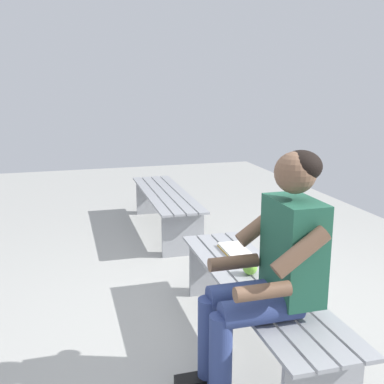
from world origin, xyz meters
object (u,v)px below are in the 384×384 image
(person_seated, at_px, (270,266))
(apple, at_px, (250,267))
(bench_near, at_px, (255,296))
(book_open, at_px, (238,253))
(bench_far, at_px, (166,202))

(person_seated, relative_size, apple, 14.06)
(bench_near, height_order, apple, apple)
(book_open, bearing_deg, apple, 171.03)
(person_seated, xyz_separation_m, apple, (0.47, -0.10, -0.20))
(book_open, bearing_deg, bench_near, 173.55)
(bench_far, bearing_deg, bench_near, 180.00)
(person_seated, xyz_separation_m, book_open, (0.79, -0.15, -0.24))
(bench_near, bearing_deg, apple, 1.68)
(bench_near, xyz_separation_m, book_open, (0.41, -0.05, 0.11))
(bench_near, bearing_deg, book_open, -7.36)
(bench_near, relative_size, apple, 20.15)
(person_seated, bearing_deg, book_open, -10.86)
(person_seated, bearing_deg, bench_near, -14.56)
(bench_near, xyz_separation_m, bench_far, (2.29, 0.00, -0.00))
(bench_far, height_order, book_open, book_open)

